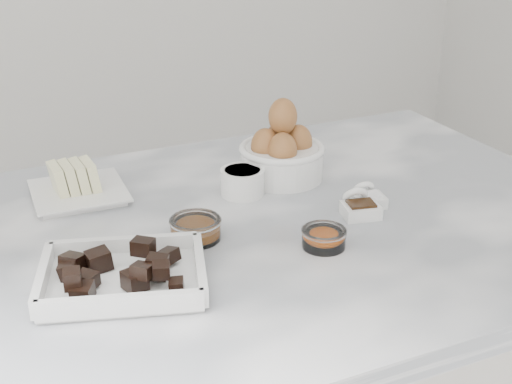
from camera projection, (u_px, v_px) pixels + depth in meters
marble_slab at (253, 234)px, 1.17m from camera, size 1.20×0.80×0.04m
chocolate_dish at (122, 271)px, 0.97m from camera, size 0.27×0.23×0.06m
butter_plate at (76, 185)px, 1.25m from camera, size 0.17×0.17×0.06m
sugar_ramekin at (242, 181)px, 1.26m from camera, size 0.08×0.08×0.05m
egg_bowl at (282, 153)px, 1.32m from camera, size 0.16×0.16×0.15m
honey_bowl at (196, 228)px, 1.10m from camera, size 0.08×0.08×0.04m
zest_bowl at (324, 237)px, 1.08m from camera, size 0.07×0.07×0.03m
vanilla_spoon at (359, 206)px, 1.18m from camera, size 0.07×0.08×0.05m
salt_spoon at (368, 197)px, 1.22m from camera, size 0.06×0.07×0.04m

